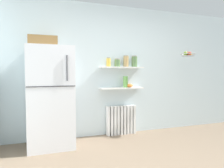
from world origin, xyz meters
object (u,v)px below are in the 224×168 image
Objects in this scene: storage_jar_1 at (117,63)px; storage_jar_2 at (126,61)px; storage_jar_0 at (108,62)px; shelf_bowl at (129,86)px; storage_jar_3 at (134,61)px; vase at (126,82)px; radiator at (121,120)px; refrigerator at (50,95)px; hanging_fruit_basket at (188,54)px.

storage_jar_2 reaches higher than storage_jar_1.
shelf_bowl is (0.44, 0.00, -0.47)m from storage_jar_0.
storage_jar_3 is 1.02× the size of vase.
radiator is 0.78m from vase.
refrigerator is at bearing -171.44° from storage_jar_2.
hanging_fruit_basket reaches higher than storage_jar_2.
storage_jar_2 is 0.42m from vase.
refrigerator reaches higher than vase.
storage_jar_3 is at bearing 0.00° from storage_jar_1.
vase is at bearing -19.60° from radiator.
hanging_fruit_basket reaches higher than shelf_bowl.
radiator is at bearing 173.84° from storage_jar_3.
storage_jar_2 is 0.50m from shelf_bowl.
storage_jar_0 is at bearing 11.38° from refrigerator.
refrigerator is 1.43m from storage_jar_1.
refrigerator is 6.00× the size of hanging_fruit_basket.
storage_jar_1 is at bearing -162.05° from radiator.
radiator is at bearing 10.34° from refrigerator.
storage_jar_1 is at bearing 9.77° from refrigerator.
hanging_fruit_basket is (1.27, -0.30, 0.15)m from storage_jar_2.
vase is 0.73× the size of hanging_fruit_basket.
storage_jar_0 is at bearing 180.00° from vase.
shelf_bowl is (-0.11, 0.00, -0.49)m from storage_jar_3.
shelf_bowl is at bearing 8.16° from refrigerator.
storage_jar_1 reaches higher than shelf_bowl.
storage_jar_3 is (1.66, 0.22, 0.61)m from refrigerator.
storage_jar_0 is 0.37m from storage_jar_2.
storage_jar_2 reaches higher than radiator.
hanging_fruit_basket is at bearing -15.43° from storage_jar_3.
refrigerator is at bearing -169.66° from radiator.
refrigerator reaches higher than storage_jar_2.
shelf_bowl is at bearing 180.00° from storage_jar_3.
storage_jar_1 is 0.37m from storage_jar_3.
vase is (1.46, 0.22, 0.19)m from refrigerator.
refrigerator is 1.78m from storage_jar_3.
storage_jar_1 is 0.70× the size of storage_jar_3.
radiator is 2.65× the size of storage_jar_2.
storage_jar_3 reaches higher than vase.
vase reaches higher than radiator.
shelf_bowl is (1.55, 0.22, 0.12)m from refrigerator.
storage_jar_3 reaches higher than radiator.
storage_jar_0 is 1.67m from hanging_fruit_basket.
storage_jar_0 is 0.59× the size of hanging_fruit_basket.
radiator is 1.99× the size of hanging_fruit_basket.
shelf_bowl is (0.08, 0.00, -0.08)m from vase.
refrigerator is at bearing -172.38° from storage_jar_3.
hanging_fruit_basket reaches higher than storage_jar_0.
refrigerator is 1.57m from shelf_bowl.
storage_jar_0 is 0.53m from vase.
radiator is at bearing 166.41° from hanging_fruit_basket.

